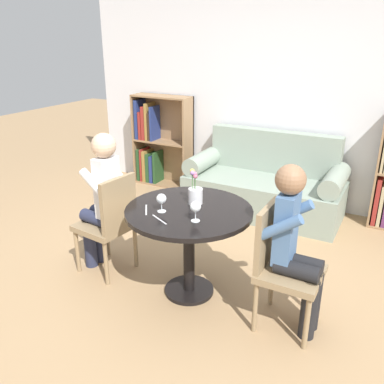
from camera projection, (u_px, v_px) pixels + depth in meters
The scene contains 14 objects.
ground_plane at pixel (189, 291), 3.33m from camera, with size 16.00×16.00×0.00m, color tan.
back_wall at pixel (282, 92), 4.72m from camera, with size 5.20×0.05×2.70m.
round_table at pixel (189, 226), 3.12m from camera, with size 0.97×0.97×0.74m.
couch at pixel (265, 186), 4.75m from camera, with size 1.77×0.80×0.92m.
bookshelf_left at pixel (157, 143), 5.60m from camera, with size 0.82×0.28×1.23m.
chair_left at pixel (110, 221), 3.45m from camera, with size 0.47×0.47×0.90m.
chair_right at pixel (281, 262), 2.81m from camera, with size 0.42×0.42×0.90m.
person_left at pixel (102, 200), 3.44m from camera, with size 0.44×0.37×1.25m.
person_right at pixel (296, 247), 2.72m from camera, with size 0.42×0.34×1.21m.
wine_glass_left at pixel (161, 199), 2.99m from camera, with size 0.07×0.07×0.14m.
wine_glass_right at pixel (195, 207), 2.83m from camera, with size 0.08×0.08×0.15m.
flower_vase at pixel (195, 193), 3.14m from camera, with size 0.11×0.11×0.28m.
knife_left_setting at pixel (146, 210), 3.05m from camera, with size 0.12×0.16×0.00m.
fork_left_setting at pixel (159, 219), 2.89m from camera, with size 0.17×0.10×0.00m.
Camera 1 is at (1.35, -2.47, 1.97)m, focal length 38.00 mm.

